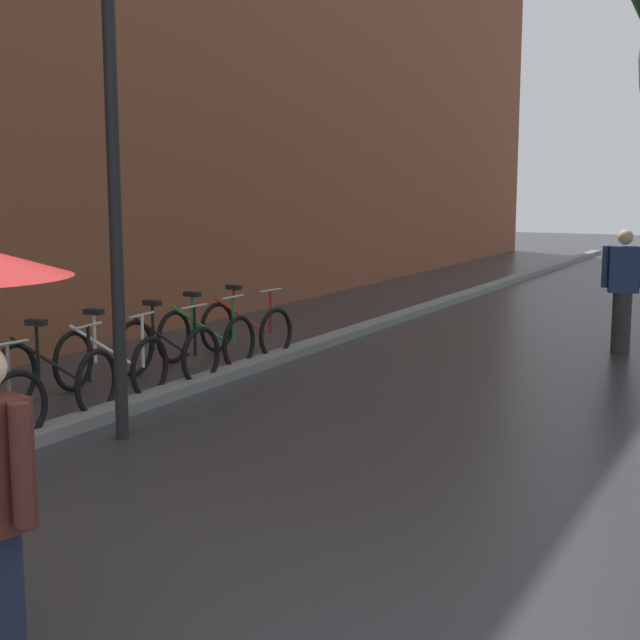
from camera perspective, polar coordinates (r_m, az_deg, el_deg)
building_facade at (r=18.73m, az=-16.79°, el=18.31°), size 8.00×36.00×11.23m
kerb_strip at (r=14.73m, az=3.39°, el=-0.33°), size 0.30×36.00×0.12m
parked_bicycle_1 at (r=9.72m, az=-16.34°, el=-3.44°), size 1.15×0.82×0.96m
parked_bicycle_2 at (r=10.35m, az=-13.03°, el=-2.59°), size 1.14×0.79×0.96m
parked_bicycle_3 at (r=10.95m, az=-9.62°, el=-1.88°), size 1.11×0.74×0.96m
parked_bicycle_4 at (r=11.74m, az=-7.20°, el=-1.12°), size 1.09×0.71×0.96m
parked_bicycle_5 at (r=12.44m, az=-4.69°, el=-0.53°), size 1.15×0.81×0.96m
street_lamp_post at (r=8.36m, az=-12.87°, el=9.93°), size 0.24×0.24×4.41m
pedestrian_walking_midground at (r=13.19m, az=18.51°, el=1.78°), size 0.57×0.32×1.72m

